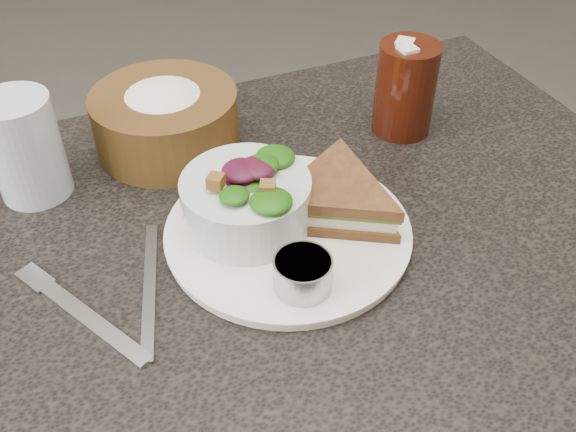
% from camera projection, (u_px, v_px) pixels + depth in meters
% --- Properties ---
extents(dining_table, '(1.00, 0.70, 0.75)m').
position_uv_depth(dining_table, '(276.00, 425.00, 0.96)').
color(dining_table, black).
rests_on(dining_table, floor).
extents(dinner_plate, '(0.27, 0.27, 0.01)m').
position_uv_depth(dinner_plate, '(288.00, 232.00, 0.72)').
color(dinner_plate, silver).
rests_on(dinner_plate, dining_table).
extents(sandwich, '(0.24, 0.24, 0.05)m').
position_uv_depth(sandwich, '(335.00, 198.00, 0.72)').
color(sandwich, brown).
rests_on(sandwich, dinner_plate).
extents(salad_bowl, '(0.15, 0.15, 0.08)m').
position_uv_depth(salad_bowl, '(246.00, 194.00, 0.69)').
color(salad_bowl, '#B2C0B9').
rests_on(salad_bowl, dinner_plate).
extents(dressing_ramekin, '(0.08, 0.08, 0.04)m').
position_uv_depth(dressing_ramekin, '(303.00, 274.00, 0.64)').
color(dressing_ramekin, '#9B9C9D').
rests_on(dressing_ramekin, dinner_plate).
extents(orange_wedge, '(0.08, 0.08, 0.03)m').
position_uv_depth(orange_wedge, '(289.00, 171.00, 0.77)').
color(orange_wedge, '#F96403').
rests_on(orange_wedge, dinner_plate).
extents(fork, '(0.10, 0.16, 0.00)m').
position_uv_depth(fork, '(88.00, 318.00, 0.63)').
color(fork, '#B1B1B1').
rests_on(fork, dining_table).
extents(knife, '(0.06, 0.19, 0.00)m').
position_uv_depth(knife, '(150.00, 287.00, 0.66)').
color(knife, '#939498').
rests_on(knife, dining_table).
extents(bread_basket, '(0.23, 0.23, 0.11)m').
position_uv_depth(bread_basket, '(165.00, 111.00, 0.82)').
color(bread_basket, '#473219').
rests_on(bread_basket, dining_table).
extents(cola_glass, '(0.09, 0.09, 0.14)m').
position_uv_depth(cola_glass, '(406.00, 85.00, 0.84)').
color(cola_glass, black).
rests_on(cola_glass, dining_table).
extents(water_glass, '(0.10, 0.10, 0.13)m').
position_uv_depth(water_glass, '(25.00, 148.00, 0.74)').
color(water_glass, '#AEBBC7').
rests_on(water_glass, dining_table).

